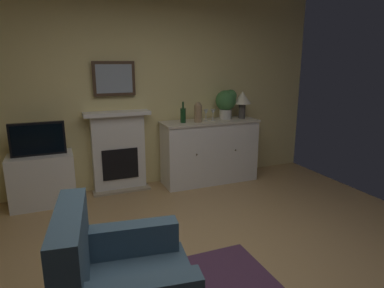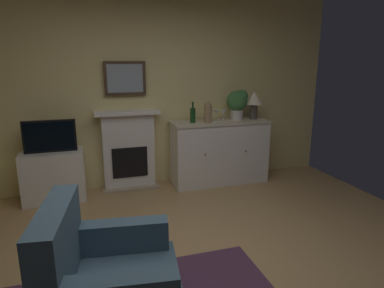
% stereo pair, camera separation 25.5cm
% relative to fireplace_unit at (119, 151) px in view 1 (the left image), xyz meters
% --- Properties ---
extents(ground_plane, '(5.57, 4.91, 0.10)m').
position_rel_fireplace_unit_xyz_m(ground_plane, '(0.28, -2.30, -0.60)').
color(ground_plane, tan).
rests_on(ground_plane, ground).
extents(wall_rear, '(5.57, 0.06, 2.96)m').
position_rel_fireplace_unit_xyz_m(wall_rear, '(0.28, 0.13, 0.93)').
color(wall_rear, '#EAD68C').
rests_on(wall_rear, ground_plane).
extents(fireplace_unit, '(0.87, 0.30, 1.10)m').
position_rel_fireplace_unit_xyz_m(fireplace_unit, '(0.00, 0.00, 0.00)').
color(fireplace_unit, white).
rests_on(fireplace_unit, ground_plane).
extents(framed_picture, '(0.55, 0.04, 0.45)m').
position_rel_fireplace_unit_xyz_m(framed_picture, '(-0.00, 0.05, 0.98)').
color(framed_picture, '#473323').
extents(sideboard_cabinet, '(1.41, 0.49, 0.92)m').
position_rel_fireplace_unit_xyz_m(sideboard_cabinet, '(1.29, -0.18, -0.09)').
color(sideboard_cabinet, white).
rests_on(sideboard_cabinet, ground_plane).
extents(table_lamp, '(0.26, 0.26, 0.40)m').
position_rel_fireplace_unit_xyz_m(table_lamp, '(1.81, -0.18, 0.65)').
color(table_lamp, '#4C4742').
rests_on(table_lamp, sideboard_cabinet).
extents(wine_bottle, '(0.08, 0.08, 0.29)m').
position_rel_fireplace_unit_xyz_m(wine_bottle, '(0.88, -0.19, 0.48)').
color(wine_bottle, '#193F1E').
rests_on(wine_bottle, sideboard_cabinet).
extents(wine_glass_left, '(0.07, 0.07, 0.16)m').
position_rel_fireplace_unit_xyz_m(wine_glass_left, '(1.22, -0.19, 0.49)').
color(wine_glass_left, silver).
rests_on(wine_glass_left, sideboard_cabinet).
extents(wine_glass_center, '(0.07, 0.07, 0.16)m').
position_rel_fireplace_unit_xyz_m(wine_glass_center, '(1.33, -0.19, 0.49)').
color(wine_glass_center, silver).
rests_on(wine_glass_center, sideboard_cabinet).
extents(vase_decorative, '(0.11, 0.11, 0.28)m').
position_rel_fireplace_unit_xyz_m(vase_decorative, '(1.08, -0.23, 0.51)').
color(vase_decorative, '#9E7F5B').
rests_on(vase_decorative, sideboard_cabinet).
extents(tv_cabinet, '(0.75, 0.42, 0.65)m').
position_rel_fireplace_unit_xyz_m(tv_cabinet, '(-0.97, -0.16, -0.23)').
color(tv_cabinet, white).
rests_on(tv_cabinet, ground_plane).
extents(tv_set, '(0.62, 0.07, 0.40)m').
position_rel_fireplace_unit_xyz_m(tv_set, '(-0.98, -0.19, 0.30)').
color(tv_set, black).
rests_on(tv_set, tv_cabinet).
extents(potted_plant_small, '(0.30, 0.30, 0.43)m').
position_rel_fireplace_unit_xyz_m(potted_plant_small, '(1.58, -0.13, 0.63)').
color(potted_plant_small, beige).
rests_on(potted_plant_small, sideboard_cabinet).
extents(armchair, '(0.90, 0.87, 0.92)m').
position_rel_fireplace_unit_xyz_m(armchair, '(-0.47, -2.64, -0.17)').
color(armchair, '#3F596B').
rests_on(armchair, ground_plane).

